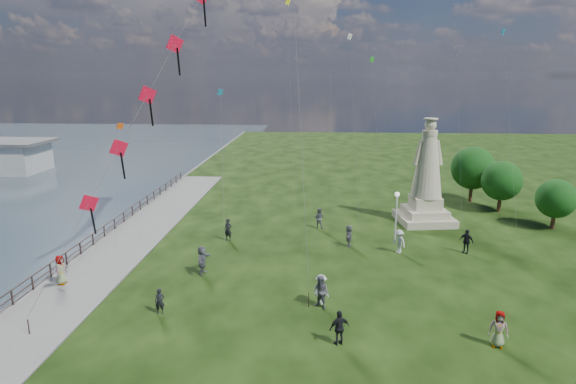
# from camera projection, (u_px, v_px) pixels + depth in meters

# --- Properties ---
(waterfront) EXTENTS (200.00, 200.00, 1.51)m
(waterfront) POSITION_uv_depth(u_px,v_px,m) (89.00, 262.00, 34.09)
(waterfront) COLOR #2D3E44
(waterfront) RESTS_ON ground
(statue) EXTENTS (5.16, 5.16, 9.26)m
(statue) POSITION_uv_depth(u_px,v_px,m) (426.00, 184.00, 42.32)
(statue) COLOR beige
(statue) RESTS_ON ground
(lamppost) EXTENTS (0.38, 0.38, 4.09)m
(lamppost) POSITION_uv_depth(u_px,v_px,m) (397.00, 206.00, 37.20)
(lamppost) COLOR silver
(lamppost) RESTS_ON ground
(tree_row) EXTENTS (8.10, 12.75, 5.75)m
(tree_row) POSITION_uv_depth(u_px,v_px,m) (497.00, 177.00, 46.41)
(tree_row) COLOR #382314
(tree_row) RESTS_ON ground
(person_0) EXTENTS (0.60, 0.46, 1.46)m
(person_0) POSITION_uv_depth(u_px,v_px,m) (160.00, 301.00, 26.38)
(person_0) COLOR black
(person_0) RESTS_ON ground
(person_1) EXTENTS (1.10, 1.01, 1.93)m
(person_1) POSITION_uv_depth(u_px,v_px,m) (321.00, 292.00, 26.95)
(person_1) COLOR #595960
(person_1) RESTS_ON ground
(person_2) EXTENTS (1.22, 1.23, 1.77)m
(person_2) POSITION_uv_depth(u_px,v_px,m) (321.00, 289.00, 27.51)
(person_2) COLOR silver
(person_2) RESTS_ON ground
(person_3) EXTENTS (1.17, 0.90, 1.78)m
(person_3) POSITION_uv_depth(u_px,v_px,m) (339.00, 328.00, 23.30)
(person_3) COLOR black
(person_3) RESTS_ON ground
(person_4) EXTENTS (0.99, 0.73, 1.84)m
(person_4) POSITION_uv_depth(u_px,v_px,m) (499.00, 329.00, 23.14)
(person_4) COLOR #595960
(person_4) RESTS_ON ground
(person_5) EXTENTS (0.95, 1.86, 1.93)m
(person_5) POSITION_uv_depth(u_px,v_px,m) (202.00, 260.00, 31.69)
(person_5) COLOR #595960
(person_5) RESTS_ON ground
(person_6) EXTENTS (0.75, 0.61, 1.78)m
(person_6) POSITION_uv_depth(u_px,v_px,m) (228.00, 230.00, 38.12)
(person_6) COLOR black
(person_6) RESTS_ON ground
(person_7) EXTENTS (0.97, 0.72, 1.79)m
(person_7) POSITION_uv_depth(u_px,v_px,m) (319.00, 218.00, 41.23)
(person_7) COLOR #595960
(person_7) RESTS_ON ground
(person_8) EXTENTS (1.17, 1.27, 1.77)m
(person_8) POSITION_uv_depth(u_px,v_px,m) (399.00, 241.00, 35.44)
(person_8) COLOR silver
(person_8) RESTS_ON ground
(person_9) EXTENTS (1.16, 1.11, 1.82)m
(person_9) POSITION_uv_depth(u_px,v_px,m) (466.00, 241.00, 35.44)
(person_9) COLOR black
(person_9) RESTS_ON ground
(person_10) EXTENTS (0.57, 0.92, 1.87)m
(person_10) POSITION_uv_depth(u_px,v_px,m) (61.00, 271.00, 29.91)
(person_10) COLOR #595960
(person_10) RESTS_ON ground
(person_11) EXTENTS (0.76, 1.61, 1.70)m
(person_11) POSITION_uv_depth(u_px,v_px,m) (349.00, 236.00, 36.81)
(person_11) COLOR #595960
(person_11) RESTS_ON ground
(red_kite_train) EXTENTS (9.41, 9.35, 20.46)m
(red_kite_train) POSITION_uv_depth(u_px,v_px,m) (159.00, 77.00, 26.37)
(red_kite_train) COLOR black
(red_kite_train) RESTS_ON ground
(small_kites) EXTENTS (33.49, 17.98, 28.67)m
(small_kites) POSITION_uv_depth(u_px,v_px,m) (339.00, 63.00, 42.90)
(small_kites) COLOR #176F8F
(small_kites) RESTS_ON ground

